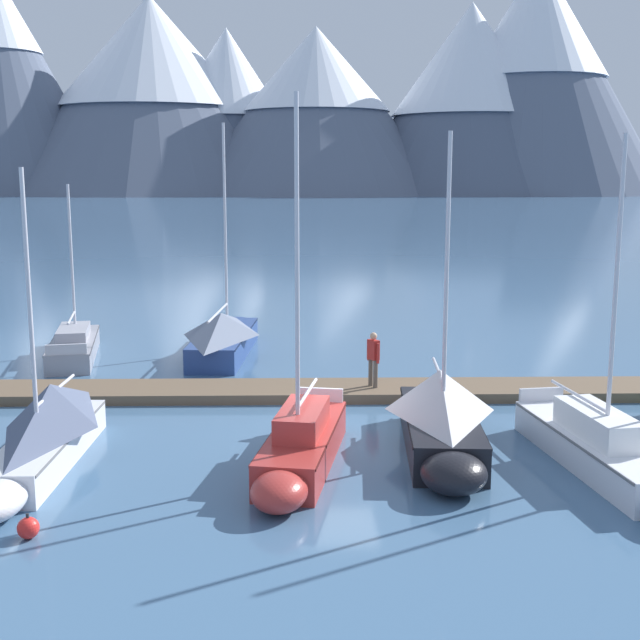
% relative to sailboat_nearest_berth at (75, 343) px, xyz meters
% --- Properties ---
extents(ground_plane, '(700.00, 700.00, 0.00)m').
position_rel_sailboat_nearest_berth_xyz_m(ground_plane, '(8.98, -9.98, -0.47)').
color(ground_plane, '#426689').
extents(mountain_central_massif, '(94.22, 94.22, 56.29)m').
position_rel_sailboat_nearest_berth_xyz_m(mountain_central_massif, '(-31.17, 223.57, 29.70)').
color(mountain_central_massif, slate).
rests_on(mountain_central_massif, ground).
extents(mountain_shoulder_ridge, '(58.70, 58.70, 47.09)m').
position_rel_sailboat_nearest_berth_xyz_m(mountain_shoulder_ridge, '(-9.05, 221.30, 24.64)').
color(mountain_shoulder_ridge, '#424C60').
rests_on(mountain_shoulder_ridge, ground).
extents(mountain_east_summit, '(78.96, 78.96, 46.12)m').
position_rel_sailboat_nearest_berth_xyz_m(mountain_east_summit, '(16.63, 212.05, 23.99)').
color(mountain_east_summit, slate).
rests_on(mountain_east_summit, ground).
extents(mountain_rear_spur, '(72.43, 72.43, 52.92)m').
position_rel_sailboat_nearest_berth_xyz_m(mountain_rear_spur, '(60.57, 212.34, 27.97)').
color(mountain_rear_spur, '#4C566B').
rests_on(mountain_rear_spur, ground).
extents(mountain_north_horn, '(75.48, 75.48, 65.23)m').
position_rel_sailboat_nearest_berth_xyz_m(mountain_north_horn, '(79.43, 213.37, 34.14)').
color(mountain_north_horn, slate).
rests_on(mountain_north_horn, ground).
extents(dock, '(21.41, 2.57, 0.30)m').
position_rel_sailboat_nearest_berth_xyz_m(dock, '(8.98, -5.98, -0.33)').
color(dock, brown).
rests_on(dock, ground).
extents(sailboat_nearest_berth, '(2.43, 6.84, 6.32)m').
position_rel_sailboat_nearest_berth_xyz_m(sailboat_nearest_berth, '(0.00, 0.00, 0.00)').
color(sailboat_nearest_berth, '#93939E').
rests_on(sailboat_nearest_berth, ground).
extents(sailboat_second_berth, '(1.73, 6.97, 6.90)m').
position_rel_sailboat_nearest_berth_xyz_m(sailboat_second_berth, '(2.23, -11.79, 0.38)').
color(sailboat_second_berth, silver).
rests_on(sailboat_second_berth, ground).
extents(sailboat_mid_dock_port, '(2.43, 7.32, 8.53)m').
position_rel_sailboat_nearest_berth_xyz_m(sailboat_mid_dock_port, '(5.56, -0.10, 0.33)').
color(sailboat_mid_dock_port, navy).
rests_on(sailboat_mid_dock_port, ground).
extents(sailboat_mid_dock_starboard, '(2.44, 6.22, 8.47)m').
position_rel_sailboat_nearest_berth_xyz_m(sailboat_mid_dock_starboard, '(8.18, -12.40, 0.10)').
color(sailboat_mid_dock_starboard, '#B2332D').
rests_on(sailboat_mid_dock_starboard, ground).
extents(sailboat_far_berth, '(2.27, 6.35, 7.71)m').
position_rel_sailboat_nearest_berth_xyz_m(sailboat_far_berth, '(11.66, -11.21, 0.44)').
color(sailboat_far_berth, black).
rests_on(sailboat_far_berth, ground).
extents(sailboat_outer_slip, '(2.13, 7.11, 7.61)m').
position_rel_sailboat_nearest_berth_xyz_m(sailboat_outer_slip, '(15.07, -12.86, 0.08)').
color(sailboat_outer_slip, white).
rests_on(sailboat_outer_slip, ground).
extents(person_on_dock, '(0.37, 0.53, 1.69)m').
position_rel_sailboat_nearest_berth_xyz_m(person_on_dock, '(10.52, -6.10, 0.79)').
color(person_on_dock, brown).
rests_on(person_on_dock, dock).
extents(mooring_buoy_inner_mooring, '(0.42, 0.42, 0.50)m').
position_rel_sailboat_nearest_berth_xyz_m(mooring_buoy_inner_mooring, '(3.00, -15.81, -0.26)').
color(mooring_buoy_inner_mooring, red).
rests_on(mooring_buoy_inner_mooring, ground).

